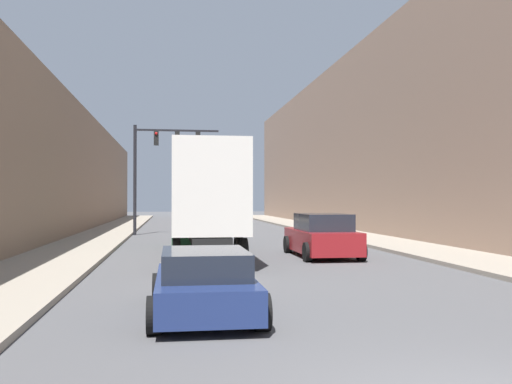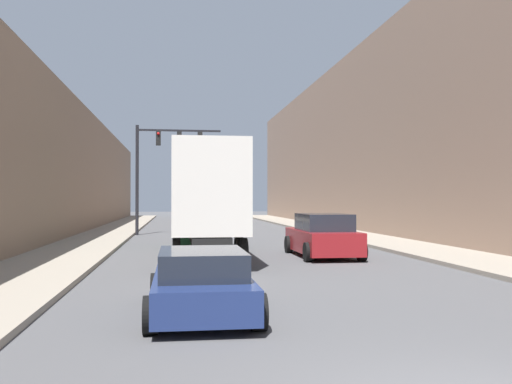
% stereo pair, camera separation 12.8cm
% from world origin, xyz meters
% --- Properties ---
extents(sidewalk_right, '(3.28, 80.00, 0.15)m').
position_xyz_m(sidewalk_right, '(7.35, 30.00, 0.07)').
color(sidewalk_right, gray).
rests_on(sidewalk_right, ground).
extents(sidewalk_left, '(3.28, 80.00, 0.15)m').
position_xyz_m(sidewalk_left, '(-7.35, 30.00, 0.07)').
color(sidewalk_left, gray).
rests_on(sidewalk_left, ground).
extents(building_right, '(6.00, 80.00, 12.64)m').
position_xyz_m(building_right, '(11.99, 30.00, 6.32)').
color(building_right, '#997A66').
rests_on(building_right, ground).
extents(building_left, '(6.00, 80.00, 8.32)m').
position_xyz_m(building_left, '(-11.99, 30.00, 4.16)').
color(building_left, '#846B56').
rests_on(building_left, ground).
extents(semi_truck, '(2.41, 11.62, 4.13)m').
position_xyz_m(semi_truck, '(-2.07, 17.24, 2.30)').
color(semi_truck, silver).
rests_on(semi_truck, ground).
extents(sedan_car, '(2.05, 4.21, 1.26)m').
position_xyz_m(sedan_car, '(-2.65, 5.67, 0.61)').
color(sedan_car, navy).
rests_on(sedan_car, ground).
extents(suv_car, '(2.23, 4.81, 1.68)m').
position_xyz_m(suv_car, '(2.51, 16.23, 0.79)').
color(suv_car, maroon).
rests_on(suv_car, ground).
extents(traffic_signal_gantry, '(5.34, 0.35, 6.90)m').
position_xyz_m(traffic_signal_gantry, '(-4.22, 31.02, 4.86)').
color(traffic_signal_gantry, black).
rests_on(traffic_signal_gantry, ground).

